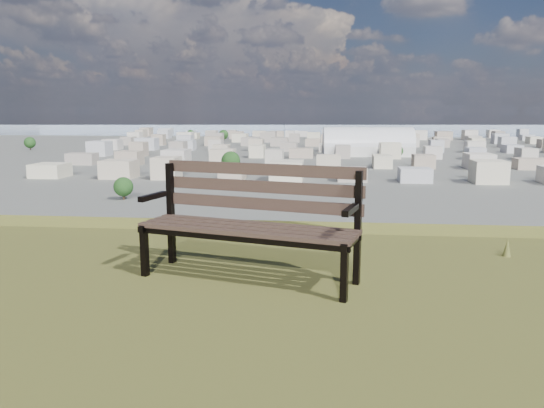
# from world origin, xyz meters

# --- Properties ---
(park_bench) EXTENTS (1.91, 1.04, 0.95)m
(park_bench) POSITION_xyz_m (0.02, 2.31, 25.54)
(park_bench) COLOR #463328
(park_bench) RESTS_ON hilltop_mesa
(arena) EXTENTS (53.70, 25.31, 22.14)m
(arena) POSITION_xyz_m (24.59, 318.16, 5.22)
(arena) COLOR silver
(arena) RESTS_ON ground
(city_blocks) EXTENTS (395.00, 361.00, 7.00)m
(city_blocks) POSITION_xyz_m (0.00, 394.44, 3.50)
(city_blocks) COLOR beige
(city_blocks) RESTS_ON ground
(city_trees) EXTENTS (406.52, 387.20, 9.98)m
(city_trees) POSITION_xyz_m (-26.39, 319.00, 4.83)
(city_trees) COLOR #38281C
(city_trees) RESTS_ON ground
(bay_water) EXTENTS (2400.00, 700.00, 0.12)m
(bay_water) POSITION_xyz_m (0.00, 900.00, 0.00)
(bay_water) COLOR #8EA7B5
(bay_water) RESTS_ON ground
(far_hills) EXTENTS (2050.00, 340.00, 60.00)m
(far_hills) POSITION_xyz_m (-60.92, 1402.93, 25.47)
(far_hills) COLOR #8C98AF
(far_hills) RESTS_ON ground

